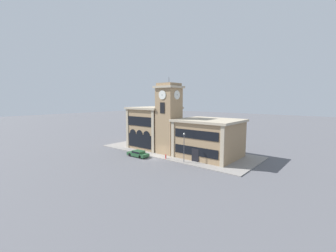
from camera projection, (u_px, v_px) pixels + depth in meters
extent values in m
plane|color=#56565B|center=(155.00, 158.00, 45.13)|extent=(300.00, 300.00, 0.00)
cube|color=gray|center=(176.00, 151.00, 50.65)|extent=(35.60, 14.44, 0.15)
cube|color=#9E7F5B|center=(169.00, 121.00, 47.78)|extent=(4.17, 4.17, 13.98)
cube|color=tan|center=(169.00, 87.00, 46.91)|extent=(4.87, 4.87, 0.45)
cube|color=#9E7F5B|center=(169.00, 85.00, 46.85)|extent=(3.84, 3.84, 0.60)
cylinder|color=#4C4C51|center=(169.00, 80.00, 46.74)|extent=(0.10, 0.10, 1.20)
cylinder|color=silver|center=(162.00, 95.00, 45.48)|extent=(1.83, 0.10, 1.83)
cylinder|color=black|center=(162.00, 95.00, 45.42)|extent=(0.15, 0.04, 0.15)
cylinder|color=silver|center=(177.00, 95.00, 45.76)|extent=(0.10, 1.83, 1.83)
cylinder|color=black|center=(177.00, 95.00, 45.71)|extent=(0.04, 0.15, 0.15)
cube|color=black|center=(162.00, 108.00, 45.80)|extent=(1.17, 0.10, 2.20)
cube|color=#9E7F5B|center=(155.00, 128.00, 54.65)|extent=(9.05, 9.98, 9.36)
cube|color=tan|center=(154.00, 108.00, 54.06)|extent=(9.75, 10.68, 0.45)
cube|color=tan|center=(127.00, 129.00, 53.43)|extent=(0.70, 0.16, 9.36)
cube|color=tan|center=(153.00, 132.00, 48.15)|extent=(0.70, 0.16, 9.36)
cube|color=black|center=(139.00, 121.00, 50.56)|extent=(7.42, 0.10, 2.06)
cube|color=black|center=(140.00, 141.00, 51.10)|extent=(7.24, 0.10, 3.00)
cylinder|color=black|center=(133.00, 133.00, 52.34)|extent=(1.99, 0.06, 1.99)
cylinder|color=black|center=(139.00, 134.00, 50.91)|extent=(1.99, 0.06, 1.99)
cylinder|color=black|center=(147.00, 135.00, 49.48)|extent=(1.99, 0.06, 1.99)
cube|color=#9E7F5B|center=(209.00, 139.00, 45.27)|extent=(11.41, 9.98, 7.26)
cube|color=tan|center=(209.00, 120.00, 44.81)|extent=(12.11, 10.68, 0.45)
cube|color=tan|center=(173.00, 140.00, 44.81)|extent=(0.70, 0.16, 7.26)
cube|color=tan|center=(222.00, 147.00, 38.02)|extent=(0.70, 0.16, 7.26)
cube|color=black|center=(196.00, 135.00, 41.24)|extent=(9.36, 0.10, 1.60)
cube|color=black|center=(195.00, 155.00, 41.70)|extent=(1.50, 0.12, 2.62)
cube|color=black|center=(195.00, 151.00, 41.61)|extent=(9.36, 0.10, 1.63)
cube|color=#285633|center=(138.00, 154.00, 45.86)|extent=(4.76, 2.05, 0.63)
cube|color=#285633|center=(139.00, 152.00, 45.68)|extent=(2.31, 1.78, 0.46)
cube|color=black|center=(139.00, 152.00, 45.68)|extent=(2.22, 1.81, 0.35)
cylinder|color=black|center=(130.00, 155.00, 46.11)|extent=(0.71, 0.24, 0.70)
cylinder|color=black|center=(136.00, 153.00, 47.43)|extent=(0.71, 0.24, 0.70)
cylinder|color=black|center=(140.00, 157.00, 44.34)|extent=(0.71, 0.24, 0.70)
cylinder|color=black|center=(146.00, 155.00, 45.65)|extent=(0.71, 0.24, 0.70)
cylinder|color=#4C4C51|center=(184.00, 149.00, 41.11)|extent=(0.12, 0.12, 5.10)
sphere|color=silver|center=(184.00, 134.00, 40.79)|extent=(0.36, 0.36, 0.36)
cylinder|color=red|center=(166.00, 157.00, 43.83)|extent=(0.22, 0.22, 0.70)
sphere|color=red|center=(166.00, 155.00, 43.78)|extent=(0.19, 0.19, 0.19)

